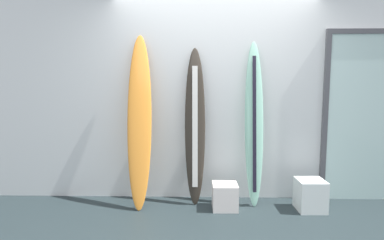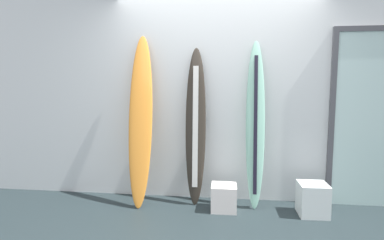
{
  "view_description": "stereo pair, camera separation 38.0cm",
  "coord_description": "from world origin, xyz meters",
  "views": [
    {
      "loc": [
        -0.2,
        -2.82,
        1.49
      ],
      "look_at": [
        -0.28,
        0.95,
        1.04
      ],
      "focal_mm": 30.0,
      "sensor_mm": 36.0,
      "label": 1
    },
    {
      "loc": [
        0.18,
        -2.8,
        1.49
      ],
      "look_at": [
        -0.28,
        0.95,
        1.04
      ],
      "focal_mm": 30.0,
      "sensor_mm": 36.0,
      "label": 2
    }
  ],
  "objects": [
    {
      "name": "surfboard_seafoam",
      "position": [
        0.46,
        1.01,
        0.97
      ],
      "size": [
        0.23,
        0.32,
        1.98
      ],
      "color": "#87C0A9",
      "rests_on": "ground"
    },
    {
      "name": "surfboard_sunset",
      "position": [
        -0.9,
        0.93,
        1.02
      ],
      "size": [
        0.31,
        0.49,
        2.06
      ],
      "color": "orange",
      "rests_on": "ground"
    },
    {
      "name": "surfboard_charcoal",
      "position": [
        -0.25,
        1.03,
        0.95
      ],
      "size": [
        0.26,
        0.28,
        1.9
      ],
      "color": "#2C261F",
      "rests_on": "ground"
    },
    {
      "name": "display_block_center",
      "position": [
        1.1,
        0.81,
        0.18
      ],
      "size": [
        0.32,
        0.32,
        0.36
      ],
      "color": "silver",
      "rests_on": "ground"
    },
    {
      "name": "glass_door",
      "position": [
        1.89,
        1.18,
        1.09
      ],
      "size": [
        1.1,
        0.06,
        2.12
      ],
      "color": "silver",
      "rests_on": "ground"
    },
    {
      "name": "wall_back",
      "position": [
        0.0,
        1.3,
        1.4
      ],
      "size": [
        7.2,
        0.2,
        2.8
      ],
      "primitive_type": "cube",
      "color": "silver",
      "rests_on": "ground"
    },
    {
      "name": "display_block_left",
      "position": [
        0.11,
        0.82,
        0.15
      ],
      "size": [
        0.3,
        0.3,
        0.3
      ],
      "color": "white",
      "rests_on": "ground"
    }
  ]
}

